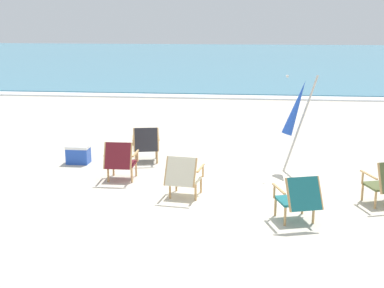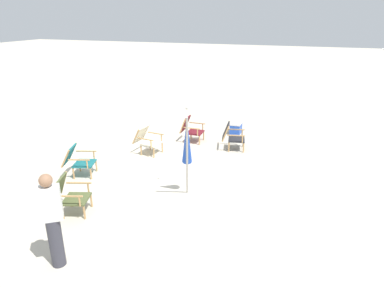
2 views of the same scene
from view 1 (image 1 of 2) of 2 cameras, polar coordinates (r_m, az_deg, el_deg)
ground_plane at (r=10.11m, az=3.01°, el=-4.77°), size 80.00×80.00×0.00m
sea at (r=41.76m, az=5.58°, el=9.10°), size 80.00×40.00×0.10m
surf_band at (r=21.57m, az=4.82°, el=5.05°), size 80.00×1.10×0.06m
beach_chair_far_center at (r=10.51m, az=-7.66°, el=-1.71°), size 0.60×0.70×0.81m
beach_chair_front_left at (r=8.48m, az=11.33°, el=-5.62°), size 0.77×0.89×0.79m
beach_chair_back_right at (r=11.78m, az=-4.92°, el=0.01°), size 0.70×0.78×0.82m
beach_chair_back_left at (r=9.44m, az=-0.93°, el=-3.39°), size 0.66×0.81×0.79m
umbrella_furled_blue at (r=11.18m, az=11.06°, el=3.74°), size 0.76×0.41×2.02m
cooler_box at (r=12.03m, az=-12.03°, el=-1.08°), size 0.49×0.35×0.40m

